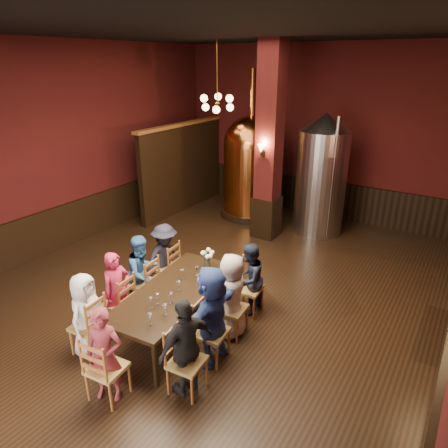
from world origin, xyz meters
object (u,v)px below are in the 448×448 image
Objects in this scene: rose_vase at (207,256)px; person_2 at (143,272)px; copper_kettle at (251,166)px; steel_vessel at (321,175)px; dining_table at (174,293)px; person_0 at (86,314)px; person_1 at (117,291)px.

person_2 is at bearing -147.87° from rose_vase.
copper_kettle is 2.02m from steel_vessel.
dining_table is 5.21m from steel_vessel.
dining_table is at bearing -100.19° from person_2.
rose_vase is (0.80, 1.91, 0.35)m from person_0.
person_2 reaches higher than person_1.
copper_kettle is (-0.70, 4.97, 0.73)m from person_2.
copper_kettle is at bearing 177.98° from steel_vessel.
person_2 is (-0.15, 1.32, 0.03)m from person_0.
person_0 is 3.40× the size of rose_vase.
person_1 is 0.66m from person_2.
person_2 is at bearing -7.91° from person_0.
rose_vase is at bearing -26.94° from person_1.
steel_vessel is (0.43, 5.14, 0.78)m from dining_table.
person_2 is (-0.88, 0.24, -0.01)m from dining_table.
person_0 is at bearing -112.59° from rose_vase.
person_0 is at bearing -165.79° from person_1.
steel_vessel is at bearing -4.65° from person_1.
steel_vessel reaches higher than person_1.
person_0 is at bearing -100.62° from steel_vessel.
dining_table is 6.53× the size of rose_vase.
person_2 reaches higher than rose_vase.
rose_vase reaches higher than dining_table.
person_2 is at bearing -81.96° from copper_kettle.
copper_kettle is (-0.78, 5.63, 0.75)m from person_1.
person_2 reaches higher than dining_table.
person_2 is 1.16m from rose_vase.
person_0 is 6.40m from copper_kettle.
rose_vase is (0.94, 0.59, 0.32)m from person_2.
person_1 is at bearing -124.87° from rose_vase.
person_0 is at bearing -82.33° from copper_kettle.
steel_vessel reaches higher than person_0.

